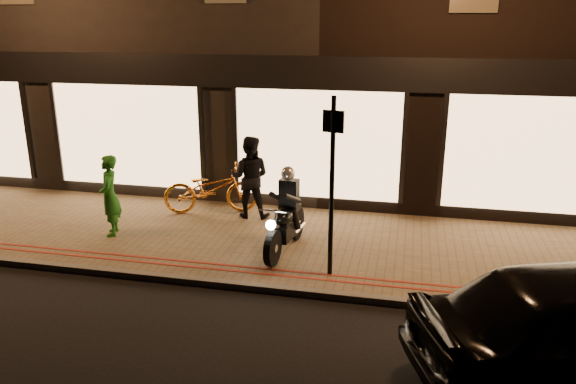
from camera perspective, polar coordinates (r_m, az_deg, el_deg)
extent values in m
plane|color=black|center=(9.19, -1.36, -10.36)|extent=(90.00, 90.00, 0.00)
cube|color=#746347|center=(10.93, 1.14, -5.32)|extent=(50.00, 4.00, 0.12)
cube|color=#59544C|center=(9.21, -1.29, -9.89)|extent=(50.00, 0.14, 0.12)
cube|color=maroon|center=(9.53, -0.71, -8.48)|extent=(50.00, 0.06, 0.01)
cube|color=maroon|center=(9.70, -0.44, -7.98)|extent=(50.00, 0.06, 0.01)
cube|color=black|center=(18.68, -13.36, 16.83)|extent=(12.00, 10.00, 8.50)
cube|color=black|center=(17.37, 26.95, 15.48)|extent=(12.00, 10.00, 8.50)
cube|color=black|center=(12.06, 3.10, 11.98)|extent=(48.00, 0.12, 0.70)
cube|color=#FFC47F|center=(13.75, -15.94, 5.51)|extent=(3.60, 0.06, 2.38)
cube|color=#FFC47F|center=(12.29, 2.98, 4.81)|extent=(3.60, 0.06, 2.38)
cube|color=#FFC47F|center=(12.39, 23.99, 3.43)|extent=(3.60, 0.06, 2.38)
cylinder|color=black|center=(9.79, -1.56, -5.72)|extent=(0.19, 0.65, 0.64)
cylinder|color=black|center=(10.92, 0.85, -3.20)|extent=(0.19, 0.65, 0.64)
cylinder|color=silver|center=(9.79, -1.56, -5.72)|extent=(0.16, 0.16, 0.14)
cylinder|color=silver|center=(10.92, 0.85, -3.20)|extent=(0.16, 0.16, 0.14)
cube|color=black|center=(10.36, -0.20, -3.88)|extent=(0.34, 0.73, 0.30)
ellipsoid|color=black|center=(10.14, -0.44, -2.55)|extent=(0.38, 0.54, 0.29)
cube|color=black|center=(10.53, 0.34, -1.80)|extent=(0.28, 0.57, 0.09)
cylinder|color=silver|center=(9.69, -1.28, -1.96)|extent=(0.60, 0.10, 0.03)
cylinder|color=silver|center=(9.72, -1.47, -3.98)|extent=(0.09, 0.33, 0.71)
sphere|color=white|center=(9.54, -1.78, -3.37)|extent=(0.19, 0.19, 0.17)
cylinder|color=silver|center=(10.77, 1.20, -3.73)|extent=(0.13, 0.55, 0.07)
cube|color=black|center=(10.30, 0.11, -0.19)|extent=(0.36, 0.26, 0.55)
sphere|color=silver|center=(10.13, 0.00, 1.93)|extent=(0.29, 0.29, 0.26)
cylinder|color=black|center=(10.06, -1.34, -0.45)|extent=(0.10, 0.60, 0.34)
cylinder|color=black|center=(9.95, 0.38, -0.64)|extent=(0.24, 0.60, 0.34)
cylinder|color=black|center=(10.45, -0.69, -2.52)|extent=(0.17, 0.28, 0.46)
cylinder|color=black|center=(10.37, 0.77, -2.70)|extent=(0.22, 0.29, 0.46)
cylinder|color=black|center=(9.08, 4.46, 0.30)|extent=(0.10, 0.10, 3.00)
cube|color=black|center=(8.82, 4.63, 7.15)|extent=(0.35, 0.11, 0.35)
imported|color=orange|center=(12.44, -7.83, 0.31)|extent=(2.18, 1.34, 1.08)
imported|color=#206B1C|center=(11.54, -17.66, -0.35)|extent=(0.59, 0.69, 1.61)
imported|color=black|center=(12.01, -3.90, 1.54)|extent=(0.91, 0.73, 1.78)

